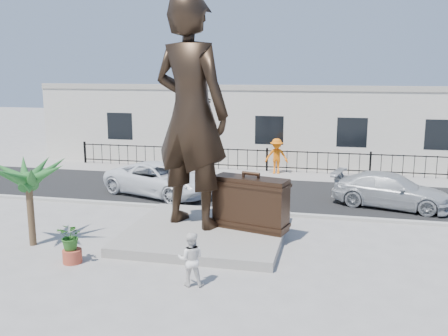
# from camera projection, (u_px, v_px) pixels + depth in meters

# --- Properties ---
(ground) EXTENTS (100.00, 100.00, 0.00)m
(ground) POSITION_uv_depth(u_px,v_px,m) (210.00, 253.00, 15.43)
(ground) COLOR #9E9991
(ground) RESTS_ON ground
(street) EXTENTS (40.00, 7.00, 0.01)m
(street) POSITION_uv_depth(u_px,v_px,m) (252.00, 192.00, 23.08)
(street) COLOR black
(street) RESTS_ON ground
(curb) EXTENTS (40.00, 0.25, 0.12)m
(curb) POSITION_uv_depth(u_px,v_px,m) (238.00, 211.00, 19.72)
(curb) COLOR #A5A399
(curb) RESTS_ON ground
(far_sidewalk) EXTENTS (40.00, 2.50, 0.02)m
(far_sidewalk) POSITION_uv_depth(u_px,v_px,m) (265.00, 174.00, 26.90)
(far_sidewalk) COLOR #9E9991
(far_sidewalk) RESTS_ON ground
(plinth) EXTENTS (5.20, 5.20, 0.30)m
(plinth) POSITION_uv_depth(u_px,v_px,m) (206.00, 232.00, 16.94)
(plinth) COLOR gray
(plinth) RESTS_ON ground
(fence) EXTENTS (22.00, 0.10, 1.20)m
(fence) POSITION_uv_depth(u_px,v_px,m) (267.00, 161.00, 27.55)
(fence) COLOR black
(fence) RESTS_ON ground
(building) EXTENTS (28.00, 7.00, 4.40)m
(building) POSITION_uv_depth(u_px,v_px,m) (277.00, 124.00, 31.25)
(building) COLOR silver
(building) RESTS_ON ground
(statue) EXTENTS (3.26, 2.68, 7.68)m
(statue) POSITION_uv_depth(u_px,v_px,m) (191.00, 113.00, 16.62)
(statue) COLOR black
(statue) RESTS_ON plinth
(suitcase) EXTENTS (2.63, 1.42, 1.76)m
(suitcase) POSITION_uv_depth(u_px,v_px,m) (251.00, 203.00, 16.68)
(suitcase) COLOR #301F14
(suitcase) RESTS_ON plinth
(tourist) EXTENTS (0.79, 0.67, 1.45)m
(tourist) POSITION_uv_depth(u_px,v_px,m) (191.00, 259.00, 13.03)
(tourist) COLOR white
(tourist) RESTS_ON ground
(car_white) EXTENTS (5.69, 4.01, 1.44)m
(car_white) POSITION_uv_depth(u_px,v_px,m) (160.00, 179.00, 22.38)
(car_white) COLOR white
(car_white) RESTS_ON street
(car_silver) EXTENTS (5.06, 3.05, 1.37)m
(car_silver) POSITION_uv_depth(u_px,v_px,m) (391.00, 190.00, 20.44)
(car_silver) COLOR #B0B3B5
(car_silver) RESTS_ON street
(worker) EXTENTS (1.26, 0.76, 1.90)m
(worker) POSITION_uv_depth(u_px,v_px,m) (277.00, 156.00, 26.79)
(worker) COLOR orange
(worker) RESTS_ON far_sidewalk
(palm_tree) EXTENTS (1.80, 1.80, 3.20)m
(palm_tree) POSITION_uv_depth(u_px,v_px,m) (33.00, 245.00, 16.16)
(palm_tree) COLOR #1F5621
(palm_tree) RESTS_ON ground
(planter) EXTENTS (0.56, 0.56, 0.40)m
(planter) POSITION_uv_depth(u_px,v_px,m) (72.00, 256.00, 14.65)
(planter) COLOR #AC432D
(planter) RESTS_ON ground
(shrub) EXTENTS (0.80, 0.71, 0.82)m
(shrub) POSITION_uv_depth(u_px,v_px,m) (71.00, 236.00, 14.53)
(shrub) COLOR #285F1E
(shrub) RESTS_ON planter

